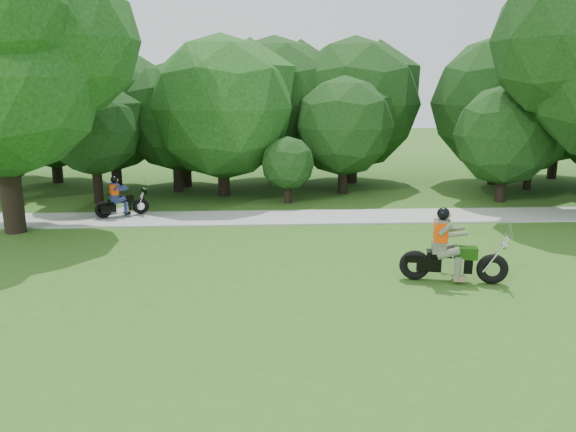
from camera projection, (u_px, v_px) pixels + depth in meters
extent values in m
plane|color=#305D1A|center=(364.00, 299.00, 12.91)|extent=(100.00, 100.00, 0.00)
cube|color=#9D9D98|center=(324.00, 217.00, 20.68)|extent=(60.00, 2.20, 0.06)
cylinder|color=black|center=(494.00, 166.00, 27.38)|extent=(0.52, 0.52, 1.80)
sphere|color=black|center=(499.00, 104.00, 26.69)|extent=(6.43, 6.43, 6.43)
cylinder|color=black|center=(116.00, 169.00, 26.30)|extent=(0.48, 0.48, 1.80)
sphere|color=black|center=(112.00, 111.00, 25.68)|extent=(5.50, 5.50, 5.50)
cylinder|color=black|center=(187.00, 171.00, 26.88)|extent=(0.45, 0.45, 1.52)
sphere|color=black|center=(185.00, 120.00, 26.34)|extent=(4.97, 4.97, 4.97)
cylinder|color=black|center=(553.00, 161.00, 29.04)|extent=(0.47, 0.47, 1.80)
sphere|color=black|center=(559.00, 110.00, 28.43)|extent=(5.34, 5.34, 5.34)
cylinder|color=black|center=(343.00, 176.00, 25.11)|extent=(0.42, 0.42, 1.56)
sphere|color=black|center=(344.00, 126.00, 24.60)|extent=(4.40, 4.40, 4.40)
cylinder|color=black|center=(275.00, 165.00, 27.84)|extent=(0.52, 0.52, 1.80)
sphere|color=black|center=(275.00, 104.00, 27.16)|extent=(6.39, 6.39, 6.39)
cylinder|color=black|center=(8.00, 187.00, 23.28)|extent=(0.31, 0.31, 1.24)
sphere|color=black|center=(4.00, 155.00, 22.97)|extent=(2.28, 2.28, 2.28)
cylinder|color=black|center=(98.00, 182.00, 23.00)|extent=(0.39, 0.39, 1.80)
sphere|color=black|center=(94.00, 130.00, 22.52)|extent=(3.72, 3.72, 3.72)
cylinder|color=black|center=(352.00, 165.00, 27.84)|extent=(0.52, 0.52, 1.80)
sphere|color=black|center=(354.00, 104.00, 27.15)|extent=(6.37, 6.37, 6.37)
cylinder|color=black|center=(11.00, 162.00, 28.62)|extent=(0.50, 0.50, 1.80)
sphere|color=black|center=(4.00, 106.00, 27.97)|extent=(5.92, 5.92, 5.92)
cylinder|color=black|center=(501.00, 185.00, 23.37)|extent=(0.41, 0.41, 1.43)
sphere|color=black|center=(505.00, 135.00, 22.89)|extent=(4.12, 4.12, 4.12)
cylinder|color=black|center=(288.00, 192.00, 23.17)|extent=(0.31, 0.31, 0.94)
sphere|color=black|center=(288.00, 163.00, 22.90)|extent=(2.20, 2.20, 2.20)
cylinder|color=black|center=(224.00, 175.00, 24.63)|extent=(0.51, 0.51, 1.80)
sphere|color=#174112|center=(222.00, 108.00, 23.96)|extent=(6.18, 6.18, 6.18)
cylinder|color=black|center=(178.00, 172.00, 25.52)|extent=(0.44, 0.44, 1.80)
sphere|color=black|center=(175.00, 117.00, 24.95)|extent=(4.88, 4.88, 4.88)
cylinder|color=black|center=(528.00, 175.00, 26.12)|extent=(0.36, 0.36, 1.36)
sphere|color=#174112|center=(532.00, 138.00, 25.73)|extent=(3.15, 3.15, 3.15)
cylinder|color=black|center=(57.00, 165.00, 27.84)|extent=(0.51, 0.51, 1.80)
sphere|color=black|center=(51.00, 104.00, 27.16)|extent=(6.27, 6.27, 6.27)
cylinder|color=black|center=(9.00, 170.00, 18.21)|extent=(0.68, 0.68, 4.20)
sphere|color=#174112|center=(61.00, 40.00, 18.13)|extent=(5.12, 5.12, 5.12)
sphere|color=black|center=(574.00, 41.00, 19.85)|extent=(5.71, 5.71, 5.71)
torus|color=black|center=(415.00, 265.00, 14.09)|extent=(0.80, 0.38, 0.77)
torus|color=black|center=(492.00, 269.00, 13.79)|extent=(0.80, 0.38, 0.77)
cube|color=black|center=(444.00, 264.00, 13.96)|extent=(1.37, 0.55, 0.35)
cube|color=silver|center=(452.00, 265.00, 13.93)|extent=(0.60, 0.48, 0.44)
cube|color=black|center=(465.00, 253.00, 13.81)|extent=(0.63, 0.45, 0.29)
cube|color=black|center=(438.00, 253.00, 13.92)|extent=(0.63, 0.47, 0.11)
cylinder|color=silver|center=(496.00, 254.00, 13.69)|extent=(0.59, 0.18, 0.91)
cylinder|color=silver|center=(509.00, 236.00, 13.54)|extent=(0.19, 0.70, 0.04)
cube|color=#595D4B|center=(439.00, 247.00, 13.89)|extent=(0.41, 0.48, 0.26)
cube|color=#595D4B|center=(441.00, 232.00, 13.79)|extent=(0.38, 0.51, 0.62)
cube|color=#FE4105|center=(441.00, 231.00, 13.79)|extent=(0.42, 0.56, 0.48)
sphere|color=black|center=(443.00, 214.00, 13.68)|extent=(0.31, 0.31, 0.31)
torus|color=black|center=(103.00, 210.00, 20.33)|extent=(0.63, 0.42, 0.61)
torus|color=black|center=(141.00, 206.00, 20.94)|extent=(0.63, 0.42, 0.61)
cube|color=black|center=(118.00, 207.00, 20.55)|extent=(0.97, 0.60, 0.28)
cube|color=silver|center=(121.00, 207.00, 20.61)|extent=(0.51, 0.45, 0.35)
cube|color=black|center=(127.00, 199.00, 20.65)|extent=(0.52, 0.43, 0.23)
cube|color=black|center=(114.00, 201.00, 20.45)|extent=(0.53, 0.44, 0.09)
cylinder|color=silver|center=(141.00, 198.00, 20.89)|extent=(0.33, 0.18, 0.78)
cylinder|color=silver|center=(145.00, 188.00, 20.87)|extent=(0.26, 0.52, 0.03)
cube|color=black|center=(105.00, 210.00, 20.17)|extent=(0.38, 0.25, 0.30)
cube|color=black|center=(104.00, 207.00, 20.50)|extent=(0.38, 0.25, 0.30)
cube|color=#1C274B|center=(114.00, 198.00, 20.42)|extent=(0.38, 0.41, 0.21)
cube|color=#1C274B|center=(114.00, 190.00, 20.36)|extent=(0.36, 0.43, 0.49)
cube|color=#FE4105|center=(114.00, 189.00, 20.35)|extent=(0.40, 0.47, 0.38)
sphere|color=black|center=(114.00, 180.00, 20.28)|extent=(0.24, 0.24, 0.24)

